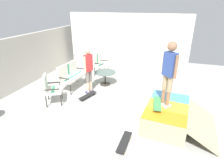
# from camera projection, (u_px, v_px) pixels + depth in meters

# --- Properties ---
(ground_plane) EXTENTS (12.00, 12.00, 0.10)m
(ground_plane) POSITION_uv_depth(u_px,v_px,m) (111.00, 106.00, 6.32)
(ground_plane) COLOR #A8A8A3
(back_wall_cinderblock) EXTENTS (9.00, 0.20, 2.03)m
(back_wall_cinderblock) POSITION_uv_depth(u_px,v_px,m) (13.00, 65.00, 7.05)
(back_wall_cinderblock) COLOR #ADA89E
(back_wall_cinderblock) RESTS_ON ground_plane
(house_facade) EXTENTS (0.23, 6.00, 2.77)m
(house_facade) POSITION_uv_depth(u_px,v_px,m) (127.00, 43.00, 9.18)
(house_facade) COLOR silver
(house_facade) RESTS_ON ground_plane
(skate_ramp) EXTENTS (1.92, 2.02, 0.58)m
(skate_ramp) POSITION_uv_depth(u_px,v_px,m) (168.00, 115.00, 5.22)
(skate_ramp) COLOR tan
(skate_ramp) RESTS_ON ground_plane
(patio_bench) EXTENTS (1.28, 0.62, 1.02)m
(patio_bench) POSITION_uv_depth(u_px,v_px,m) (71.00, 73.00, 7.35)
(patio_bench) COLOR #2D2823
(patio_bench) RESTS_ON ground_plane
(patio_chair_near_house) EXTENTS (0.65, 0.58, 1.02)m
(patio_chair_near_house) POSITION_uv_depth(u_px,v_px,m) (99.00, 62.00, 8.72)
(patio_chair_near_house) COLOR #2D2823
(patio_chair_near_house) RESTS_ON ground_plane
(patio_chair_by_wall) EXTENTS (0.81, 0.79, 1.02)m
(patio_chair_by_wall) POSITION_uv_depth(u_px,v_px,m) (49.00, 87.00, 6.16)
(patio_chair_by_wall) COLOR #2D2823
(patio_chair_by_wall) RESTS_ON ground_plane
(patio_table) EXTENTS (0.90, 0.90, 0.57)m
(patio_table) POSITION_uv_depth(u_px,v_px,m) (105.00, 76.00, 7.70)
(patio_table) COLOR #2D2823
(patio_table) RESTS_ON ground_plane
(person_watching) EXTENTS (0.47, 0.29, 1.77)m
(person_watching) POSITION_uv_depth(u_px,v_px,m) (88.00, 67.00, 6.76)
(person_watching) COLOR navy
(person_watching) RESTS_ON ground_plane
(person_skater) EXTENTS (0.36, 0.39, 1.77)m
(person_skater) POSITION_uv_depth(u_px,v_px,m) (169.00, 70.00, 4.70)
(person_skater) COLOR silver
(person_skater) RESTS_ON skate_ramp
(skateboard_by_bench) EXTENTS (0.82, 0.42, 0.10)m
(skateboard_by_bench) POSITION_uv_depth(u_px,v_px,m) (88.00, 95.00, 6.74)
(skateboard_by_bench) COLOR black
(skateboard_by_bench) RESTS_ON ground_plane
(skateboard_spare) EXTENTS (0.80, 0.21, 0.10)m
(skateboard_spare) POSITION_uv_depth(u_px,v_px,m) (124.00, 142.00, 4.49)
(skateboard_spare) COLOR black
(skateboard_spare) RESTS_ON ground_plane
(skateboard_on_ramp) EXTENTS (0.82, 0.29, 0.10)m
(skateboard_on_ramp) POSITION_uv_depth(u_px,v_px,m) (157.00, 104.00, 5.04)
(skateboard_on_ramp) COLOR #3F8C4C
(skateboard_on_ramp) RESTS_ON skate_ramp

